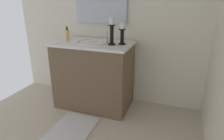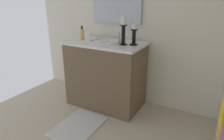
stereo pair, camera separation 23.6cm
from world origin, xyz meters
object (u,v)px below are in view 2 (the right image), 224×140
at_px(candle_holder_tall, 134,34).
at_px(candle_holder_short, 123,30).
at_px(sink_basin, 106,45).
at_px(soap_bottle, 82,34).
at_px(vanity_cabinet, 106,74).
at_px(bath_mat, 78,126).

xyz_separation_m(candle_holder_tall, candle_holder_short, (0.06, -0.11, 0.04)).
distance_m(sink_basin, candle_holder_short, 0.34).
distance_m(candle_holder_tall, candle_holder_short, 0.13).
bearing_deg(sink_basin, soap_bottle, -86.56).
relative_size(vanity_cabinet, candle_holder_short, 3.12).
relative_size(vanity_cabinet, bath_mat, 1.65).
distance_m(candle_holder_short, soap_bottle, 0.62).
relative_size(sink_basin, bath_mat, 0.67).
height_order(sink_basin, candle_holder_tall, candle_holder_tall).
height_order(sink_basin, soap_bottle, soap_bottle).
height_order(candle_holder_short, soap_bottle, candle_holder_short).
bearing_deg(candle_holder_tall, bath_mat, -30.45).
relative_size(candle_holder_tall, candle_holder_short, 0.79).
xyz_separation_m(candle_holder_short, soap_bottle, (-0.02, -0.61, -0.10)).
bearing_deg(sink_basin, candle_holder_short, 81.54).
height_order(sink_basin, bath_mat, sink_basin).
distance_m(candle_holder_tall, bath_mat, 1.24).
distance_m(sink_basin, candle_holder_tall, 0.41).
xyz_separation_m(sink_basin, soap_bottle, (0.02, -0.35, 0.11)).
distance_m(vanity_cabinet, bath_mat, 0.76).
xyz_separation_m(candle_holder_tall, soap_bottle, (0.04, -0.72, -0.06)).
bearing_deg(candle_holder_tall, sink_basin, -87.63).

